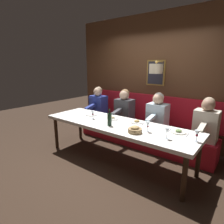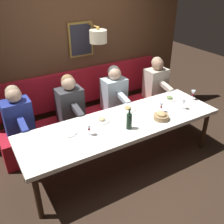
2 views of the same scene
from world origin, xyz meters
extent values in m
plane|color=#332319|center=(0.00, 0.00, 0.00)|extent=(12.00, 12.00, 0.00)
cube|color=white|center=(0.00, 0.00, 0.71)|extent=(0.90, 2.95, 0.06)
cylinder|color=#301E12|center=(-0.35, -1.37, 0.34)|extent=(0.07, 0.07, 0.68)
cylinder|color=#301E12|center=(-0.35, 1.37, 0.34)|extent=(0.07, 0.07, 0.68)
cylinder|color=#301E12|center=(0.35, -1.37, 0.34)|extent=(0.07, 0.07, 0.68)
cylinder|color=#301E12|center=(0.35, 1.37, 0.34)|extent=(0.07, 0.07, 0.68)
cube|color=red|center=(0.89, 0.00, 0.23)|extent=(0.52, 3.15, 0.45)
cube|color=#51331E|center=(1.48, 0.00, 1.45)|extent=(0.10, 4.35, 2.90)
cube|color=red|center=(1.39, 0.00, 0.77)|extent=(0.10, 3.15, 0.64)
cube|color=olive|center=(1.42, -0.05, 1.60)|extent=(0.04, 0.43, 0.57)
cube|color=#23232D|center=(1.40, -0.05, 1.60)|extent=(0.01, 0.37, 0.51)
cylinder|color=#B78E3D|center=(1.25, -0.21, 1.84)|extent=(0.35, 0.02, 0.02)
cylinder|color=beige|center=(1.08, -0.21, 1.70)|extent=(0.28, 0.28, 0.20)
sphere|color=#B78E3D|center=(1.08, -0.21, 1.83)|extent=(0.06, 0.06, 0.06)
cube|color=beige|center=(0.89, -1.32, 0.73)|extent=(0.30, 0.40, 0.56)
sphere|color=#A37A60|center=(0.87, -1.32, 1.11)|extent=(0.22, 0.22, 0.22)
sphere|color=tan|center=(0.90, -1.32, 1.14)|extent=(0.20, 0.20, 0.20)
cube|color=beige|center=(0.60, -1.32, 0.77)|extent=(0.33, 0.09, 0.14)
cube|color=silver|center=(0.89, -0.40, 0.73)|extent=(0.30, 0.40, 0.56)
sphere|color=#D1A889|center=(0.87, -0.40, 1.11)|extent=(0.22, 0.22, 0.22)
sphere|color=silver|center=(0.90, -0.40, 1.14)|extent=(0.20, 0.20, 0.20)
cube|color=silver|center=(0.60, -0.40, 0.77)|extent=(0.33, 0.09, 0.14)
cube|color=#3D3D42|center=(0.89, 0.43, 0.73)|extent=(0.30, 0.40, 0.56)
sphere|color=#D1A889|center=(0.87, 0.43, 1.11)|extent=(0.22, 0.22, 0.22)
sphere|color=#937047|center=(0.90, 0.43, 1.14)|extent=(0.20, 0.20, 0.20)
cube|color=#3D3D42|center=(0.60, 0.43, 0.77)|extent=(0.33, 0.09, 0.14)
cube|color=#283893|center=(0.89, 1.25, 0.73)|extent=(0.30, 0.40, 0.56)
sphere|color=#D1A889|center=(0.87, 1.25, 1.11)|extent=(0.22, 0.22, 0.22)
sphere|color=tan|center=(0.90, 1.25, 1.14)|extent=(0.20, 0.20, 0.20)
cube|color=#283893|center=(0.60, 1.25, 0.77)|extent=(0.33, 0.09, 0.14)
cylinder|color=white|center=(0.27, -0.27, 0.75)|extent=(0.24, 0.24, 0.01)
ellipsoid|color=#AD8E4C|center=(0.27, -0.27, 0.77)|extent=(0.11, 0.09, 0.04)
cube|color=silver|center=(0.25, -0.42, 0.74)|extent=(0.17, 0.03, 0.01)
cube|color=silver|center=(0.29, -0.13, 0.74)|extent=(0.18, 0.03, 0.01)
cylinder|color=silver|center=(0.18, 0.24, 0.75)|extent=(0.24, 0.24, 0.01)
ellipsoid|color=#D1BC84|center=(0.18, 0.24, 0.77)|extent=(0.11, 0.09, 0.04)
cube|color=silver|center=(0.16, 0.09, 0.74)|extent=(0.17, 0.03, 0.01)
cube|color=silver|center=(0.20, 0.38, 0.74)|extent=(0.18, 0.02, 0.01)
cylinder|color=silver|center=(0.21, -1.07, 0.75)|extent=(0.24, 0.24, 0.01)
ellipsoid|color=#668447|center=(0.21, -1.07, 0.77)|extent=(0.11, 0.09, 0.04)
cube|color=silver|center=(0.19, -1.21, 0.74)|extent=(0.17, 0.02, 0.01)
cube|color=silver|center=(0.23, -0.92, 0.74)|extent=(0.18, 0.04, 0.01)
cylinder|color=white|center=(0.13, 0.77, 0.75)|extent=(0.24, 0.24, 0.01)
cube|color=silver|center=(0.11, 0.63, 0.74)|extent=(0.17, 0.02, 0.01)
cube|color=silver|center=(0.15, 0.92, 0.74)|extent=(0.18, 0.03, 0.01)
cylinder|color=silver|center=(-0.15, -1.02, 0.74)|extent=(0.06, 0.06, 0.00)
cylinder|color=silver|center=(-0.15, -1.02, 0.78)|extent=(0.01, 0.01, 0.07)
cone|color=silver|center=(-0.15, -1.02, 0.86)|extent=(0.07, 0.07, 0.08)
cylinder|color=silver|center=(-0.05, 0.55, 0.74)|extent=(0.06, 0.06, 0.00)
cylinder|color=silver|center=(-0.05, 0.55, 0.78)|extent=(0.01, 0.01, 0.07)
cone|color=silver|center=(-0.05, 0.55, 0.86)|extent=(0.07, 0.07, 0.08)
cylinder|color=maroon|center=(-0.05, 0.55, 0.83)|extent=(0.03, 0.03, 0.02)
cylinder|color=silver|center=(-0.05, -0.66, 0.74)|extent=(0.06, 0.06, 0.00)
cylinder|color=silver|center=(-0.05, -0.66, 0.78)|extent=(0.01, 0.01, 0.07)
cone|color=silver|center=(-0.05, -0.66, 0.86)|extent=(0.07, 0.07, 0.08)
cylinder|color=maroon|center=(-0.05, -0.66, 0.83)|extent=(0.03, 0.03, 0.02)
cylinder|color=silver|center=(0.01, -1.38, 0.74)|extent=(0.06, 0.06, 0.00)
cylinder|color=silver|center=(0.01, -1.38, 0.78)|extent=(0.01, 0.01, 0.07)
cone|color=silver|center=(0.01, -1.38, 0.86)|extent=(0.07, 0.07, 0.08)
cylinder|color=maroon|center=(0.01, -1.38, 0.84)|extent=(0.03, 0.03, 0.03)
cylinder|color=black|center=(-0.18, 0.01, 0.85)|extent=(0.08, 0.08, 0.22)
cylinder|color=black|center=(-0.18, 0.01, 1.00)|extent=(0.03, 0.03, 0.08)
cylinder|color=#9E7F56|center=(-0.21, -0.52, 0.78)|extent=(0.22, 0.22, 0.07)
ellipsoid|color=tan|center=(-0.21, -0.52, 0.83)|extent=(0.15, 0.13, 0.06)
camera|label=1|loc=(-2.65, -1.97, 1.79)|focal=30.33mm
camera|label=2|loc=(-2.58, 1.70, 2.63)|focal=40.96mm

